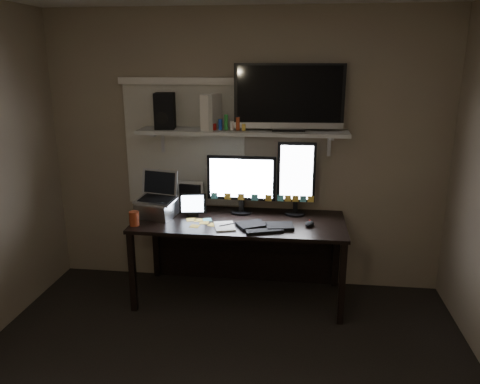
% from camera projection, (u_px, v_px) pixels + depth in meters
% --- Properties ---
extents(back_wall, '(3.60, 0.00, 3.60)m').
position_uv_depth(back_wall, '(245.00, 152.00, 4.23)').
color(back_wall, '#726252').
rests_on(back_wall, floor).
extents(window_blinds, '(1.10, 0.02, 1.10)m').
position_uv_depth(window_blinds, '(185.00, 146.00, 4.27)').
color(window_blinds, beige).
rests_on(window_blinds, back_wall).
extents(desk, '(1.80, 0.75, 0.73)m').
position_uv_depth(desk, '(241.00, 234.00, 4.18)').
color(desk, black).
rests_on(desk, floor).
extents(wall_shelf, '(1.80, 0.35, 0.03)m').
position_uv_depth(wall_shelf, '(242.00, 132.00, 4.01)').
color(wall_shelf, '#AFB0AB').
rests_on(wall_shelf, back_wall).
extents(monitor_landscape, '(0.61, 0.08, 0.53)m').
position_uv_depth(monitor_landscape, '(241.00, 184.00, 4.14)').
color(monitor_landscape, black).
rests_on(monitor_landscape, desk).
extents(monitor_portrait, '(0.33, 0.07, 0.66)m').
position_uv_depth(monitor_portrait, '(296.00, 178.00, 4.08)').
color(monitor_portrait, black).
rests_on(monitor_portrait, desk).
extents(keyboard, '(0.50, 0.32, 0.03)m').
position_uv_depth(keyboard, '(266.00, 226.00, 3.84)').
color(keyboard, black).
rests_on(keyboard, desk).
extents(mouse, '(0.10, 0.13, 0.04)m').
position_uv_depth(mouse, '(310.00, 224.00, 3.87)').
color(mouse, black).
rests_on(mouse, desk).
extents(notepad, '(0.22, 0.26, 0.01)m').
position_uv_depth(notepad, '(225.00, 226.00, 3.85)').
color(notepad, silver).
rests_on(notepad, desk).
extents(tablet, '(0.24, 0.13, 0.20)m').
position_uv_depth(tablet, '(193.00, 205.00, 4.11)').
color(tablet, black).
rests_on(tablet, desk).
extents(file_sorter, '(0.21, 0.12, 0.25)m').
position_uv_depth(file_sorter, '(191.00, 195.00, 4.31)').
color(file_sorter, black).
rests_on(file_sorter, desk).
extents(laptop, '(0.40, 0.35, 0.39)m').
position_uv_depth(laptop, '(156.00, 196.00, 4.06)').
color(laptop, '#AAAAAF').
rests_on(laptop, desk).
extents(cup, '(0.10, 0.10, 0.12)m').
position_uv_depth(cup, '(134.00, 219.00, 3.88)').
color(cup, maroon).
rests_on(cup, desk).
extents(sticky_notes, '(0.34, 0.26, 0.00)m').
position_uv_depth(sticky_notes, '(200.00, 223.00, 3.95)').
color(sticky_notes, gold).
rests_on(sticky_notes, desk).
extents(tv, '(0.93, 0.23, 0.55)m').
position_uv_depth(tv, '(289.00, 98.00, 3.90)').
color(tv, black).
rests_on(tv, wall_shelf).
extents(game_console, '(0.15, 0.26, 0.30)m').
position_uv_depth(game_console, '(211.00, 112.00, 3.98)').
color(game_console, beige).
rests_on(game_console, wall_shelf).
extents(speaker, '(0.20, 0.23, 0.31)m').
position_uv_depth(speaker, '(165.00, 111.00, 4.05)').
color(speaker, black).
rests_on(speaker, wall_shelf).
extents(bottles, '(0.20, 0.05, 0.13)m').
position_uv_depth(bottles, '(229.00, 123.00, 3.95)').
color(bottles, '#A50F0C').
rests_on(bottles, wall_shelf).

